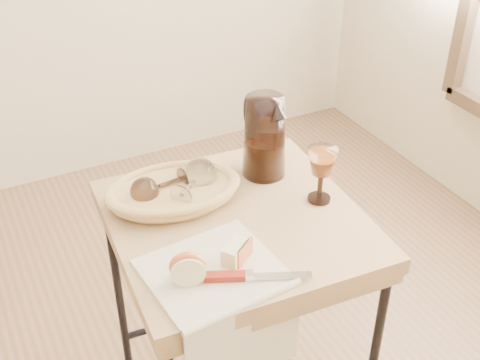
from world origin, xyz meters
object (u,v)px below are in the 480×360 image
goblet_lying_b (192,183)px  apple_half (188,266)px  tea_towel (213,271)px  goblet_lying_a (161,186)px  side_table (237,326)px  pitcher (264,136)px  bread_basket (174,193)px  table_knife (253,275)px  wine_goblet (321,175)px

goblet_lying_b → apple_half: 0.30m
tea_towel → goblet_lying_a: size_ratio=2.40×
goblet_lying_a → side_table: bearing=127.9°
tea_towel → goblet_lying_b: size_ratio=2.08×
pitcher → apple_half: bearing=-131.8°
goblet_lying_a → pitcher: size_ratio=0.44×
bread_basket → goblet_lying_a: 0.04m
bread_basket → table_knife: bread_basket is taller
tea_towel → apple_half: (-0.06, -0.00, 0.04)m
apple_half → table_knife: apple_half is taller
bread_basket → apple_half: bearing=-98.5°
apple_half → wine_goblet: bearing=36.7°
tea_towel → bread_basket: bearing=80.1°
goblet_lying_b → apple_half: goblet_lying_b is taller
side_table → table_knife: table_knife is taller
bread_basket → table_knife: (0.04, -0.35, -0.01)m
goblet_lying_b → pitcher: pitcher is taller
tea_towel → goblet_lying_b: goblet_lying_b is taller
tea_towel → goblet_lying_a: (-0.00, 0.30, 0.04)m
apple_half → table_knife: (0.12, -0.06, -0.03)m
goblet_lying_a → goblet_lying_b: size_ratio=0.87×
side_table → wine_goblet: wine_goblet is taller
side_table → tea_towel: size_ratio=2.70×
tea_towel → goblet_lying_b: bearing=70.6°
wine_goblet → table_knife: size_ratio=0.67×
pitcher → wine_goblet: 0.19m
tea_towel → bread_basket: bread_basket is taller
side_table → bread_basket: bearing=130.2°
table_knife → tea_towel: bearing=160.3°
side_table → goblet_lying_a: 0.47m
goblet_lying_b → side_table: bearing=-99.4°
pitcher → wine_goblet: pitcher is taller
goblet_lying_a → bread_basket: bearing=147.7°
side_table → bread_basket: 0.44m
goblet_lying_a → goblet_lying_b: goblet_lying_b is taller
bread_basket → pitcher: pitcher is taller
pitcher → table_knife: (-0.22, -0.36, -0.10)m
wine_goblet → side_table: bearing=172.3°
bread_basket → pitcher: bearing=10.9°
side_table → wine_goblet: 0.50m
pitcher → table_knife: pitcher is taller
side_table → apple_half: apple_half is taller
goblet_lying_b → table_knife: size_ratio=0.60×
pitcher → apple_half: pitcher is taller
bread_basket → wine_goblet: bearing=-18.2°
bread_basket → apple_half: (-0.08, -0.29, 0.02)m
wine_goblet → bread_basket: bearing=154.2°
apple_half → table_knife: size_ratio=0.35×
wine_goblet → apple_half: size_ratio=1.89×
bread_basket → pitcher: size_ratio=1.15×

